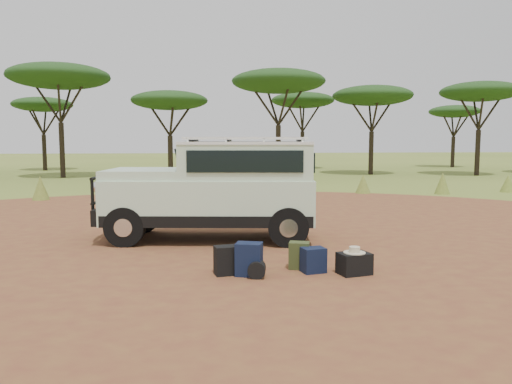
{
  "coord_description": "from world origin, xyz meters",
  "views": [
    {
      "loc": [
        -0.47,
        -9.91,
        2.12
      ],
      "look_at": [
        0.75,
        0.64,
        1.0
      ],
      "focal_mm": 35.0,
      "sensor_mm": 36.0,
      "label": 1
    }
  ],
  "objects": [
    {
      "name": "stuff_sack",
      "position": [
        0.4,
        -2.47,
        0.14
      ],
      "size": [
        0.31,
        0.31,
        0.27
      ],
      "primitive_type": "cylinder",
      "rotation": [
        1.57,
        0.0,
        -0.17
      ],
      "color": "black",
      "rests_on": "ground"
    },
    {
      "name": "walking_staff",
      "position": [
        -2.18,
        0.74,
        0.72
      ],
      "size": [
        0.29,
        0.29,
        1.45
      ],
      "primitive_type": "cylinder",
      "rotation": [
        0.23,
        0.0,
        0.77
      ],
      "color": "brown",
      "rests_on": "ground"
    },
    {
      "name": "acacia_treeline",
      "position": [
        0.75,
        19.81,
        4.87
      ],
      "size": [
        46.7,
        13.2,
        6.26
      ],
      "color": "black",
      "rests_on": "ground"
    },
    {
      "name": "safari_vehicle",
      "position": [
        -0.08,
        0.6,
        1.05
      ],
      "size": [
        4.65,
        2.32,
        2.17
      ],
      "rotation": [
        0.0,
        0.0,
        -0.13
      ],
      "color": "silver",
      "rests_on": "ground"
    },
    {
      "name": "backpack_black",
      "position": [
        -0.07,
        -2.26,
        0.23
      ],
      "size": [
        0.38,
        0.31,
        0.46
      ],
      "primitive_type": "cube",
      "rotation": [
        0.0,
        0.0,
        0.19
      ],
      "color": "black",
      "rests_on": "ground"
    },
    {
      "name": "grass_fringe",
      "position": [
        0.12,
        8.67,
        0.4
      ],
      "size": [
        36.6,
        1.6,
        0.9
      ],
      "color": "olive",
      "rests_on": "ground"
    },
    {
      "name": "ground",
      "position": [
        0.0,
        0.0,
        0.0
      ],
      "size": [
        140.0,
        140.0,
        0.0
      ],
      "primitive_type": "plane",
      "color": "olive",
      "rests_on": "ground"
    },
    {
      "name": "hard_case",
      "position": [
        1.95,
        -2.46,
        0.17
      ],
      "size": [
        0.56,
        0.45,
        0.35
      ],
      "primitive_type": "cube",
      "rotation": [
        0.0,
        0.0,
        0.23
      ],
      "color": "black",
      "rests_on": "ground"
    },
    {
      "name": "backpack_navy",
      "position": [
        0.29,
        -2.35,
        0.26
      ],
      "size": [
        0.46,
        0.39,
        0.52
      ],
      "primitive_type": "cube",
      "rotation": [
        0.0,
        0.0,
        -0.29
      ],
      "color": "black",
      "rests_on": "ground"
    },
    {
      "name": "duffel_navy",
      "position": [
        1.33,
        -2.28,
        0.2
      ],
      "size": [
        0.41,
        0.34,
        0.41
      ],
      "primitive_type": "cube",
      "rotation": [
        0.0,
        0.0,
        0.22
      ],
      "color": "black",
      "rests_on": "ground"
    },
    {
      "name": "safari_hat",
      "position": [
        1.95,
        -2.46,
        0.38
      ],
      "size": [
        0.34,
        0.34,
        0.1
      ],
      "color": "beige",
      "rests_on": "hard_case"
    },
    {
      "name": "dirt_clearing",
      "position": [
        0.0,
        0.0,
        0.0
      ],
      "size": [
        23.0,
        23.0,
        0.01
      ],
      "primitive_type": "cylinder",
      "color": "brown",
      "rests_on": "ground"
    },
    {
      "name": "backpack_olive",
      "position": [
        1.15,
        -2.03,
        0.23
      ],
      "size": [
        0.38,
        0.32,
        0.45
      ],
      "primitive_type": "cube",
      "rotation": [
        0.0,
        0.0,
        -0.3
      ],
      "color": "#3C4922",
      "rests_on": "ground"
    }
  ]
}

